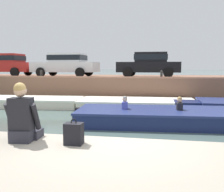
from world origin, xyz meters
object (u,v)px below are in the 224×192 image
object	(u,v)px
boat_moored_central_cream	(131,104)
car_left_inner_white	(66,64)
bottle_drink	(16,137)
car_leftmost_red	(5,64)
mooring_bollard_west	(41,73)
motorboat_passing	(163,117)
car_centre_black	(150,64)
backpack_on_ledge	(74,134)
boat_moored_west_cream	(34,102)
person_seated_left	(23,119)
mooring_bollard_mid	(161,74)

from	to	relation	value
boat_moored_central_cream	car_left_inner_white	xyz separation A→B (m)	(-4.73, 3.46, 2.09)
car_left_inner_white	bottle_drink	xyz separation A→B (m)	(3.74, -12.46, -1.33)
car_leftmost_red	mooring_bollard_west	distance (m)	3.91
boat_moored_central_cream	car_left_inner_white	size ratio (longest dim) A/B	1.60
car_left_inner_white	bottle_drink	distance (m)	13.08
motorboat_passing	mooring_bollard_west	size ratio (longest dim) A/B	15.76
boat_moored_central_cream	car_centre_black	xyz separation A→B (m)	(0.79, 3.46, 2.08)
car_leftmost_red	backpack_on_ledge	world-z (taller)	car_leftmost_red
mooring_bollard_west	backpack_on_ledge	size ratio (longest dim) A/B	1.09
boat_moored_west_cream	car_left_inner_white	distance (m)	4.31
car_left_inner_white	car_leftmost_red	bearing A→B (deg)	179.96
person_seated_left	backpack_on_ledge	bearing A→B (deg)	-1.93
boat_moored_west_cream	bottle_drink	world-z (taller)	bottle_drink
motorboat_passing	mooring_bollard_west	distance (m)	9.06
bottle_drink	backpack_on_ledge	distance (m)	0.96
boat_moored_central_cream	motorboat_passing	distance (m)	3.71
car_leftmost_red	motorboat_passing	bearing A→B (deg)	-32.50
backpack_on_ledge	car_leftmost_red	bearing A→B (deg)	126.68
mooring_bollard_mid	bottle_drink	distance (m)	11.14
mooring_bollard_west	mooring_bollard_mid	size ratio (longest dim) A/B	1.00
car_centre_black	boat_moored_central_cream	bearing A→B (deg)	-102.94
mooring_bollard_mid	person_seated_left	xyz separation A→B (m)	(-2.43, -10.73, -0.44)
motorboat_passing	bottle_drink	distance (m)	6.18
person_seated_left	backpack_on_ledge	xyz separation A→B (m)	(0.88, -0.03, -0.20)
car_leftmost_red	car_centre_black	size ratio (longest dim) A/B	1.09
boat_moored_central_cream	car_left_inner_white	world-z (taller)	car_left_inner_white
motorboat_passing	mooring_bollard_mid	world-z (taller)	mooring_bollard_mid
car_leftmost_red	mooring_bollard_mid	world-z (taller)	car_leftmost_red
mooring_bollard_mid	backpack_on_ledge	world-z (taller)	mooring_bollard_mid
car_leftmost_red	bottle_drink	distance (m)	15.02
boat_moored_west_cream	boat_moored_central_cream	size ratio (longest dim) A/B	0.95
backpack_on_ledge	bottle_drink	bearing A→B (deg)	-175.18
car_leftmost_red	backpack_on_ledge	distance (m)	15.50
motorboat_passing	car_centre_black	xyz separation A→B (m)	(-0.71, 6.85, 2.03)
motorboat_passing	mooring_bollard_west	world-z (taller)	mooring_bollard_west
boat_moored_central_cream	boat_moored_west_cream	bearing A→B (deg)	-176.76
car_centre_black	bottle_drink	xyz separation A→B (m)	(-1.78, -12.47, -1.32)
boat_moored_central_cream	bottle_drink	world-z (taller)	bottle_drink
mooring_bollard_west	bottle_drink	world-z (taller)	mooring_bollard_west
car_left_inner_white	bottle_drink	size ratio (longest dim) A/B	21.69
motorboat_passing	backpack_on_ledge	xyz separation A→B (m)	(-1.54, -5.53, 0.78)
bottle_drink	backpack_on_ledge	size ratio (longest dim) A/B	0.50
car_leftmost_red	car_centre_black	world-z (taller)	same
boat_moored_west_cream	mooring_bollard_mid	xyz separation A→B (m)	(6.70, 2.12, 1.47)
motorboat_passing	car_centre_black	world-z (taller)	car_centre_black
mooring_bollard_mid	person_seated_left	bearing A→B (deg)	-102.78
boat_moored_west_cream	boat_moored_central_cream	distance (m)	5.19
car_left_inner_white	mooring_bollard_mid	size ratio (longest dim) A/B	9.94
car_left_inner_white	backpack_on_ledge	world-z (taller)	car_left_inner_white
car_left_inner_white	boat_moored_central_cream	bearing A→B (deg)	-36.17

